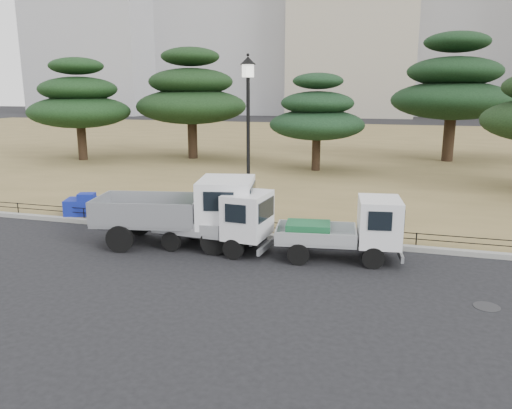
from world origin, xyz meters
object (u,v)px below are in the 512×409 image
(truck_large, at_px, (185,208))
(truck_kei_front, at_px, (221,221))
(truck_kei_rear, at_px, (348,229))
(tarp_pile, at_px, (84,206))
(street_lamp, at_px, (248,116))

(truck_large, distance_m, truck_kei_front, 1.33)
(truck_kei_rear, xyz_separation_m, tarp_pile, (-10.36, 2.03, -0.43))
(truck_large, xyz_separation_m, truck_kei_rear, (5.15, 0.02, -0.28))
(truck_large, bearing_deg, street_lamp, 35.18)
(truck_large, distance_m, truck_kei_rear, 5.16)
(truck_kei_front, bearing_deg, truck_large, 177.60)
(truck_large, height_order, truck_kei_front, truck_large)
(truck_large, xyz_separation_m, truck_kei_front, (1.29, -0.17, -0.27))
(truck_kei_rear, relative_size, street_lamp, 0.64)
(truck_kei_rear, distance_m, street_lamp, 5.01)
(truck_kei_front, bearing_deg, truck_kei_rear, 7.73)
(truck_kei_front, bearing_deg, tarp_pile, 166.06)
(truck_kei_rear, distance_m, tarp_pile, 10.57)
(truck_large, distance_m, street_lamp, 3.67)
(truck_kei_rear, bearing_deg, truck_large, 172.42)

